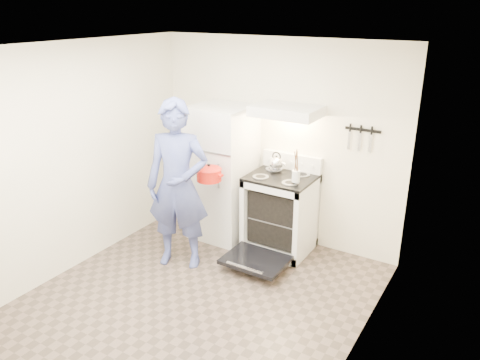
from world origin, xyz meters
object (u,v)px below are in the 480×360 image
object	(u,v)px
tea_kettle	(276,162)
stove_body	(280,214)
refrigerator	(223,173)
dutch_oven	(209,175)
person	(178,185)

from	to	relation	value
tea_kettle	stove_body	bearing A→B (deg)	-37.16
refrigerator	stove_body	world-z (taller)	refrigerator
refrigerator	stove_body	distance (m)	0.90
tea_kettle	refrigerator	bearing A→B (deg)	-170.76
refrigerator	dutch_oven	world-z (taller)	refrigerator
dutch_oven	refrigerator	bearing A→B (deg)	108.50
stove_body	refrigerator	bearing A→B (deg)	-178.23
refrigerator	dutch_oven	distance (m)	0.62
refrigerator	dutch_oven	size ratio (longest dim) A/B	4.80
person	dutch_oven	bearing A→B (deg)	34.70
refrigerator	person	xyz separation A→B (m)	(-0.02, -0.87, 0.11)
tea_kettle	dutch_oven	bearing A→B (deg)	-126.87
tea_kettle	dutch_oven	xyz separation A→B (m)	(-0.51, -0.67, -0.05)
tea_kettle	dutch_oven	size ratio (longest dim) A/B	0.72
stove_body	person	bearing A→B (deg)	-132.75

